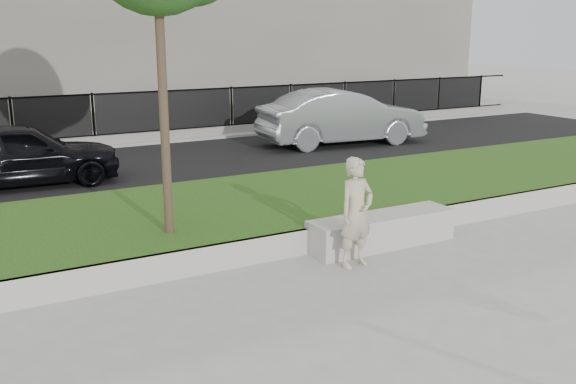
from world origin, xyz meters
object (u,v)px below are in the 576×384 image
stone_bench (382,230)px  book (349,224)px  man (356,213)px  car_silver (342,117)px  car_dark (20,154)px

stone_bench → book: (-0.76, -0.18, 0.27)m
stone_bench → book: book is taller
book → stone_bench: bearing=16.8°
man → car_silver: (5.48, 8.57, 0.05)m
stone_bench → car_dark: 8.33m
stone_bench → book: size_ratio=10.98×
book → car_silver: size_ratio=0.05×
man → book: man is taller
stone_bench → car_silver: car_silver is taller
book → car_dark: bearing=120.8°
book → car_silver: (5.34, 8.21, 0.33)m
car_dark → car_silver: bearing=-80.5°
man → car_dark: (-3.62, 7.54, -0.06)m
man → book: size_ratio=7.10×
book → car_silver: 9.80m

